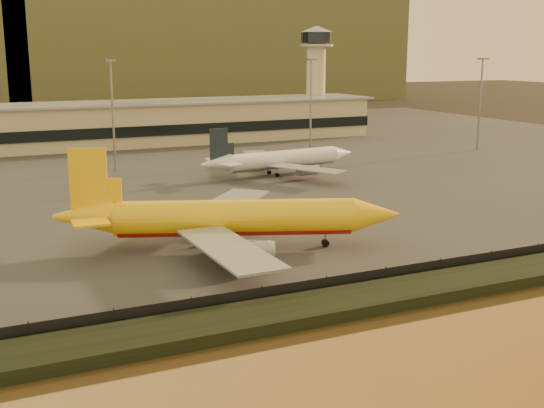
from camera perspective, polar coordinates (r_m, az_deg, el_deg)
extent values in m
plane|color=black|center=(91.92, 3.87, -4.68)|extent=(900.00, 900.00, 0.00)
cube|color=black|center=(78.00, 9.89, -7.51)|extent=(320.00, 7.00, 1.40)
cube|color=#2D2D2D|center=(179.14, -10.81, 3.66)|extent=(320.00, 220.00, 0.20)
cube|color=black|center=(80.92, 8.30, -6.25)|extent=(300.00, 0.05, 2.20)
cube|color=#C9BA8B|center=(207.40, -12.92, 6.47)|extent=(160.00, 22.00, 12.00)
cube|color=black|center=(196.62, -12.22, 5.88)|extent=(160.00, 0.60, 3.00)
cube|color=gray|center=(206.85, -13.01, 8.20)|extent=(164.00, 24.00, 0.60)
cylinder|color=#C9BA8B|center=(236.61, 3.69, 9.67)|extent=(6.40, 6.40, 30.00)
cylinder|color=black|center=(236.35, 3.74, 13.72)|extent=(10.40, 10.40, 3.50)
cone|color=gray|center=(236.42, 3.75, 14.39)|extent=(11.20, 11.20, 2.00)
cylinder|color=gray|center=(236.31, 3.74, 13.11)|extent=(11.20, 11.20, 0.80)
cylinder|color=slate|center=(160.89, -13.16, 7.09)|extent=(0.50, 0.50, 25.00)
cube|color=slate|center=(160.24, -13.39, 11.61)|extent=(2.20, 2.20, 0.40)
cylinder|color=slate|center=(176.02, 3.26, 7.85)|extent=(0.50, 0.50, 25.00)
cube|color=slate|center=(175.43, 3.31, 11.98)|extent=(2.20, 2.20, 0.40)
cylinder|color=slate|center=(199.71, 17.00, 7.89)|extent=(0.50, 0.50, 25.00)
cube|color=slate|center=(199.18, 17.24, 11.53)|extent=(2.20, 2.20, 0.40)
cube|color=olive|center=(437.48, -7.32, 13.53)|extent=(220.00, 160.00, 70.00)
cylinder|color=#F5B50C|center=(95.25, -3.09, -1.07)|extent=(32.87, 16.43, 4.82)
cylinder|color=#BB120A|center=(95.46, -3.09, -1.56)|extent=(31.63, 15.11, 3.76)
cone|color=#F5B50C|center=(97.51, 8.70, -0.88)|extent=(7.78, 6.82, 4.82)
cone|color=#F5B50C|center=(97.23, -15.48, -1.02)|extent=(9.51, 7.48, 4.82)
cube|color=#F5B50C|center=(95.97, -15.12, 2.07)|extent=(4.90, 2.18, 8.43)
cube|color=#F5B50C|center=(101.40, -13.93, -0.17)|extent=(6.48, 6.47, 0.29)
cube|color=#F5B50C|center=(92.18, -14.95, -1.49)|extent=(4.86, 4.81, 0.29)
cube|color=gray|center=(107.94, -3.67, 0.10)|extent=(18.95, 19.68, 0.29)
cylinder|color=gray|center=(105.22, -2.39, -0.96)|extent=(6.14, 4.46, 2.65)
cube|color=gray|center=(83.07, -3.61, -3.74)|extent=(6.87, 20.96, 0.29)
cylinder|color=gray|center=(86.47, -2.07, -3.97)|extent=(6.14, 4.46, 2.65)
cylinder|color=black|center=(97.25, 4.48, -3.27)|extent=(1.29, 1.17, 1.06)
cylinder|color=slate|center=(97.10, 4.48, -2.96)|extent=(0.19, 0.19, 2.17)
cylinder|color=black|center=(94.24, -5.16, -3.80)|extent=(1.29, 1.17, 1.06)
cylinder|color=slate|center=(94.08, -5.17, -3.48)|extent=(0.19, 0.19, 2.17)
cylinder|color=black|center=(98.41, -5.11, -3.09)|extent=(1.29, 1.17, 1.06)
cylinder|color=slate|center=(98.26, -5.11, -2.78)|extent=(0.19, 0.19, 2.17)
cylinder|color=silver|center=(153.66, 0.99, 3.82)|extent=(27.47, 6.71, 3.78)
cylinder|color=gray|center=(153.76, 0.99, 3.58)|extent=(26.63, 5.80, 2.95)
cone|color=silver|center=(162.75, 5.87, 4.25)|extent=(5.67, 4.33, 3.78)
cone|color=silver|center=(145.44, -4.71, 3.39)|extent=(7.17, 4.50, 3.78)
cube|color=black|center=(145.17, -4.48, 5.04)|extent=(4.17, 0.75, 6.62)
cube|color=silver|center=(149.41, -4.84, 3.75)|extent=(4.43, 4.29, 0.23)
cube|color=silver|center=(142.74, -3.50, 3.35)|extent=(4.92, 4.83, 0.23)
cube|color=gray|center=(162.20, -1.18, 4.05)|extent=(9.72, 17.81, 0.23)
cylinder|color=gray|center=(161.12, -0.14, 3.62)|extent=(4.74, 2.56, 2.08)
cube|color=gray|center=(144.74, 2.92, 2.99)|extent=(12.71, 17.49, 0.23)
cylinder|color=gray|center=(148.04, 2.97, 2.80)|extent=(4.74, 2.56, 2.08)
cylinder|color=black|center=(159.84, 4.16, 2.98)|extent=(0.90, 0.75, 0.83)
cylinder|color=slate|center=(159.77, 4.16, 3.13)|extent=(0.20, 0.20, 1.70)
cylinder|color=black|center=(151.28, 0.42, 2.46)|extent=(0.90, 0.75, 0.83)
cylinder|color=slate|center=(151.21, 0.42, 2.63)|extent=(0.20, 0.20, 1.70)
cylinder|color=black|center=(154.15, -0.24, 2.66)|extent=(0.90, 0.75, 0.83)
cylinder|color=slate|center=(154.08, -0.24, 2.81)|extent=(0.20, 0.20, 1.70)
cube|color=#F5B50C|center=(118.81, 5.88, -0.13)|extent=(4.79, 2.77, 2.03)
cube|color=silver|center=(117.79, -10.42, -0.46)|extent=(4.20, 2.83, 1.74)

